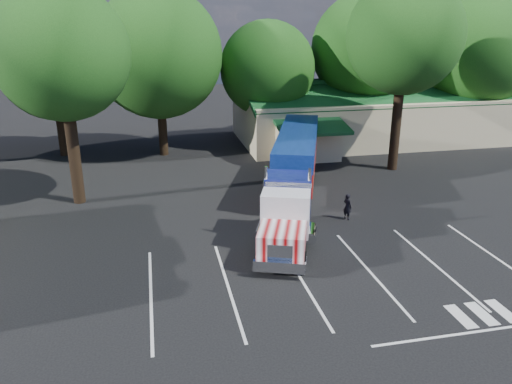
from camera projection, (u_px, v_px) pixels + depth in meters
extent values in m
plane|color=black|center=(269.00, 226.00, 27.15)|extent=(120.00, 120.00, 0.00)
cube|color=beige|center=(371.00, 117.00, 45.84)|extent=(24.00, 11.00, 4.00)
cube|color=#164F25|center=(385.00, 94.00, 42.80)|extent=(24.20, 6.25, 2.10)
cube|color=#164F25|center=(363.00, 86.00, 47.22)|extent=(24.20, 6.25, 2.10)
cube|color=beige|center=(307.00, 142.00, 39.21)|extent=(5.00, 2.50, 2.80)
cube|color=#164F25|center=(313.00, 127.00, 37.51)|extent=(5.40, 3.19, 0.80)
cylinder|color=black|center=(62.00, 131.00, 40.33)|extent=(0.70, 0.70, 4.00)
sphere|color=#174112|center=(53.00, 66.00, 38.62)|extent=(8.40, 8.40, 8.40)
cylinder|color=black|center=(163.00, 129.00, 40.38)|extent=(0.70, 0.70, 4.30)
sphere|color=#174112|center=(158.00, 54.00, 38.42)|extent=(10.00, 10.00, 10.00)
cylinder|color=black|center=(267.00, 125.00, 43.48)|extent=(0.70, 0.70, 3.60)
sphere|color=#174112|center=(267.00, 69.00, 41.88)|extent=(8.00, 8.00, 8.00)
cylinder|color=black|center=(361.00, 115.00, 45.56)|extent=(0.70, 0.70, 4.50)
sphere|color=#174112|center=(366.00, 49.00, 43.61)|extent=(9.60, 9.60, 9.60)
cylinder|color=black|center=(467.00, 116.00, 46.53)|extent=(0.70, 0.70, 3.90)
sphere|color=#174112|center=(476.00, 51.00, 44.58)|extent=(10.40, 10.40, 10.40)
cylinder|color=black|center=(74.00, 155.00, 29.61)|extent=(0.70, 0.70, 6.00)
sphere|color=#174112|center=(61.00, 53.00, 27.66)|extent=(7.60, 7.60, 7.60)
cylinder|color=black|center=(396.00, 126.00, 36.17)|extent=(0.70, 0.70, 6.50)
sphere|color=#174112|center=(405.00, 36.00, 34.09)|extent=(8.00, 8.00, 8.00)
cube|color=black|center=(286.00, 233.00, 24.59)|extent=(3.03, 6.31, 0.23)
cube|color=white|center=(279.00, 267.00, 21.43)|extent=(2.22, 0.99, 0.50)
cube|color=white|center=(280.00, 254.00, 21.42)|extent=(1.07, 0.47, 0.82)
cube|color=white|center=(282.00, 239.00, 22.34)|extent=(2.72, 2.77, 1.05)
cube|color=silver|center=(286.00, 213.00, 23.86)|extent=(2.64, 2.15, 2.10)
cube|color=black|center=(285.00, 209.00, 23.15)|extent=(2.00, 0.78, 0.91)
cube|color=white|center=(287.00, 185.00, 24.19)|extent=(2.26, 0.89, 0.23)
cube|color=#0C0F59|center=(288.00, 198.00, 25.33)|extent=(2.76, 2.49, 2.46)
cylinder|color=white|center=(266.00, 196.00, 24.59)|extent=(0.21, 0.21, 3.10)
cylinder|color=white|center=(309.00, 198.00, 24.32)|extent=(0.21, 0.21, 3.10)
cylinder|color=white|center=(261.00, 231.00, 24.83)|extent=(1.06, 1.58, 0.60)
cylinder|color=white|center=(311.00, 233.00, 24.52)|extent=(1.06, 1.58, 0.60)
cube|color=white|center=(297.00, 158.00, 32.77)|extent=(6.19, 11.78, 1.37)
cube|color=navy|center=(298.00, 140.00, 32.36)|extent=(6.19, 11.78, 1.09)
cube|color=black|center=(300.00, 160.00, 36.75)|extent=(2.11, 3.37, 0.32)
cube|color=black|center=(281.00, 203.00, 28.69)|extent=(0.14, 0.14, 1.28)
cube|color=black|center=(303.00, 204.00, 28.53)|extent=(0.14, 0.14, 1.28)
cube|color=white|center=(301.00, 157.00, 38.83)|extent=(2.10, 0.85, 0.11)
cylinder|color=black|center=(260.00, 259.00, 22.30)|extent=(0.64, 1.05, 1.00)
cylinder|color=black|center=(302.00, 262.00, 22.06)|extent=(0.64, 1.05, 1.00)
cylinder|color=black|center=(270.00, 223.00, 26.22)|extent=(0.64, 1.05, 1.00)
cylinder|color=black|center=(306.00, 225.00, 25.98)|extent=(0.64, 1.05, 1.00)
cylinder|color=black|center=(272.00, 216.00, 27.16)|extent=(0.64, 1.05, 1.00)
cylinder|color=black|center=(307.00, 218.00, 26.92)|extent=(0.64, 1.05, 1.00)
cylinder|color=black|center=(286.00, 166.00, 36.28)|extent=(0.64, 1.05, 1.00)
cylinder|color=black|center=(312.00, 167.00, 36.03)|extent=(0.64, 1.05, 1.00)
cylinder|color=black|center=(287.00, 162.00, 37.30)|extent=(0.64, 1.05, 1.00)
cylinder|color=black|center=(313.00, 162.00, 37.06)|extent=(0.64, 1.05, 1.00)
imported|color=black|center=(347.00, 206.00, 27.79)|extent=(0.56, 0.65, 1.51)
imported|color=black|center=(277.00, 176.00, 34.25)|extent=(0.89, 1.60, 0.80)
imported|color=#AFB2B7|center=(289.00, 146.00, 40.80)|extent=(4.74, 2.71, 1.48)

